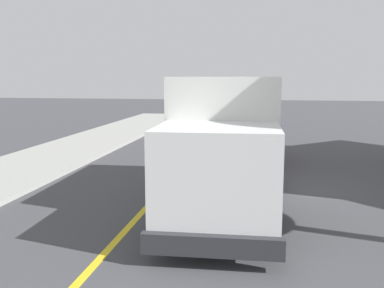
{
  "coord_description": "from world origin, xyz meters",
  "views": [
    {
      "loc": [
        2.82,
        -1.46,
        3.2
      ],
      "look_at": [
        0.91,
        10.06,
        1.4
      ],
      "focal_mm": 40.92,
      "sensor_mm": 36.0,
      "label": 1
    }
  ],
  "objects_px": {
    "parked_car_mid": "(251,122)",
    "parked_car_far": "(251,113)",
    "box_truck": "(226,135)",
    "parked_car_near": "(241,140)"
  },
  "relations": [
    {
      "from": "parked_car_mid",
      "to": "parked_car_far",
      "type": "xyz_separation_m",
      "value": [
        -0.16,
        5.53,
        0.0
      ]
    },
    {
      "from": "box_truck",
      "to": "parked_car_near",
      "type": "relative_size",
      "value": 1.63
    },
    {
      "from": "parked_car_mid",
      "to": "parked_car_far",
      "type": "height_order",
      "value": "same"
    },
    {
      "from": "parked_car_far",
      "to": "parked_car_mid",
      "type": "bearing_deg",
      "value": -88.39
    },
    {
      "from": "parked_car_near",
      "to": "parked_car_far",
      "type": "xyz_separation_m",
      "value": [
        -0.0,
        12.57,
        0.0
      ]
    },
    {
      "from": "box_truck",
      "to": "parked_car_far",
      "type": "relative_size",
      "value": 1.64
    },
    {
      "from": "parked_car_near",
      "to": "parked_car_mid",
      "type": "bearing_deg",
      "value": 88.75
    },
    {
      "from": "parked_car_mid",
      "to": "parked_car_near",
      "type": "bearing_deg",
      "value": -91.25
    },
    {
      "from": "box_truck",
      "to": "parked_car_near",
      "type": "height_order",
      "value": "box_truck"
    },
    {
      "from": "parked_car_near",
      "to": "parked_car_mid",
      "type": "relative_size",
      "value": 1.0
    }
  ]
}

